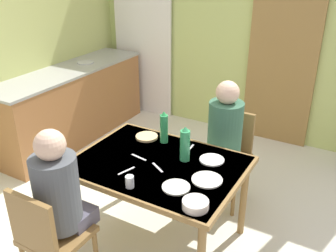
% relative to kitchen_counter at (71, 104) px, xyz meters
% --- Properties ---
extents(ground_plane, '(6.03, 6.03, 0.00)m').
position_rel_kitchen_counter_xyz_m(ground_plane, '(1.58, -1.04, -0.45)').
color(ground_plane, silver).
extents(wall_back, '(4.01, 0.10, 2.80)m').
position_rel_kitchen_counter_xyz_m(wall_back, '(1.58, 1.28, 0.95)').
color(wall_back, '#BDCD71').
rests_on(wall_back, ground_plane).
extents(wall_left, '(0.10, 3.48, 2.80)m').
position_rel_kitchen_counter_xyz_m(wall_left, '(-0.33, -0.46, 0.95)').
color(wall_left, '#C1CB72').
rests_on(wall_left, ground_plane).
extents(door_wooden, '(0.80, 0.05, 2.00)m').
position_rel_kitchen_counter_xyz_m(door_wooden, '(2.23, 1.20, 0.55)').
color(door_wooden, olive).
rests_on(door_wooden, ground_plane).
extents(curtain_panel, '(0.90, 0.03, 2.35)m').
position_rel_kitchen_counter_xyz_m(curtain_panel, '(0.30, 1.18, 0.73)').
color(curtain_panel, white).
rests_on(curtain_panel, ground_plane).
extents(kitchen_counter, '(0.61, 2.18, 0.91)m').
position_rel_kitchen_counter_xyz_m(kitchen_counter, '(0.00, 0.00, 0.00)').
color(kitchen_counter, '#A2683B').
rests_on(kitchen_counter, ground_plane).
extents(dining_table, '(1.28, 0.95, 0.73)m').
position_rel_kitchen_counter_xyz_m(dining_table, '(1.92, -1.08, 0.21)').
color(dining_table, brown).
rests_on(dining_table, ground_plane).
extents(chair_near_diner, '(0.40, 0.40, 0.87)m').
position_rel_kitchen_counter_xyz_m(chair_near_diner, '(1.58, -1.91, 0.05)').
color(chair_near_diner, brown).
rests_on(chair_near_diner, ground_plane).
extents(chair_far_diner, '(0.40, 0.40, 0.87)m').
position_rel_kitchen_counter_xyz_m(chair_far_diner, '(2.18, -0.25, 0.05)').
color(chair_far_diner, brown).
rests_on(chair_far_diner, ground_plane).
extents(person_near_diner, '(0.30, 0.37, 0.77)m').
position_rel_kitchen_counter_xyz_m(person_near_diner, '(1.58, -1.78, 0.33)').
color(person_near_diner, '#504D5C').
rests_on(person_near_diner, ground_plane).
extents(person_far_diner, '(0.30, 0.37, 0.77)m').
position_rel_kitchen_counter_xyz_m(person_far_diner, '(2.18, -0.39, 0.33)').
color(person_far_diner, '#2F6F4C').
rests_on(person_far_diner, ground_plane).
extents(water_bottle_green_near, '(0.07, 0.07, 0.28)m').
position_rel_kitchen_counter_xyz_m(water_bottle_green_near, '(1.79, -0.76, 0.41)').
color(water_bottle_green_near, '#33A158').
rests_on(water_bottle_green_near, dining_table).
extents(water_bottle_green_far, '(0.08, 0.08, 0.28)m').
position_rel_kitchen_counter_xyz_m(water_bottle_green_far, '(2.08, -0.94, 0.41)').
color(water_bottle_green_far, '#359D5D').
rests_on(water_bottle_green_far, dining_table).
extents(serving_bowl_center, '(0.17, 0.17, 0.05)m').
position_rel_kitchen_counter_xyz_m(serving_bowl_center, '(2.41, -1.44, 0.31)').
color(serving_bowl_center, silver).
rests_on(serving_bowl_center, dining_table).
extents(dinner_plate_near_left, '(0.19, 0.19, 0.01)m').
position_rel_kitchen_counter_xyz_m(dinner_plate_near_left, '(2.20, -1.30, 0.28)').
color(dinner_plate_near_left, white).
rests_on(dinner_plate_near_left, dining_table).
extents(dinner_plate_near_right, '(0.19, 0.19, 0.01)m').
position_rel_kitchen_counter_xyz_m(dinner_plate_near_right, '(2.26, -0.85, 0.28)').
color(dinner_plate_near_right, white).
rests_on(dinner_plate_near_right, dining_table).
extents(dinner_plate_far_center, '(0.22, 0.22, 0.01)m').
position_rel_kitchen_counter_xyz_m(dinner_plate_far_center, '(2.35, -1.12, 0.28)').
color(dinner_plate_far_center, white).
rests_on(dinner_plate_far_center, dining_table).
extents(drinking_glass_by_near_diner, '(0.06, 0.06, 0.09)m').
position_rel_kitchen_counter_xyz_m(drinking_glass_by_near_diner, '(1.92, -1.45, 0.32)').
color(drinking_glass_by_near_diner, silver).
rests_on(drinking_glass_by_near_diner, dining_table).
extents(bread_plate_sliced, '(0.19, 0.19, 0.02)m').
position_rel_kitchen_counter_xyz_m(bread_plate_sliced, '(1.62, -0.77, 0.29)').
color(bread_plate_sliced, '#DBB77A').
rests_on(bread_plate_sliced, dining_table).
extents(cutlery_knife_near, '(0.03, 0.15, 0.00)m').
position_rel_kitchen_counter_xyz_m(cutlery_knife_near, '(2.03, -0.76, 0.28)').
color(cutlery_knife_near, silver).
rests_on(cutlery_knife_near, dining_table).
extents(cutlery_fork_near, '(0.14, 0.09, 0.00)m').
position_rel_kitchen_counter_xyz_m(cutlery_fork_near, '(1.96, -1.14, 0.28)').
color(cutlery_fork_near, silver).
rests_on(cutlery_fork_near, dining_table).
extents(cutlery_knife_far, '(0.15, 0.04, 0.00)m').
position_rel_kitchen_counter_xyz_m(cutlery_knife_far, '(1.75, -1.09, 0.28)').
color(cutlery_knife_far, silver).
rests_on(cutlery_knife_far, dining_table).
extents(cutlery_fork_far, '(0.06, 0.15, 0.00)m').
position_rel_kitchen_counter_xyz_m(cutlery_fork_far, '(1.78, -1.30, 0.28)').
color(cutlery_fork_far, silver).
rests_on(cutlery_fork_far, dining_table).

